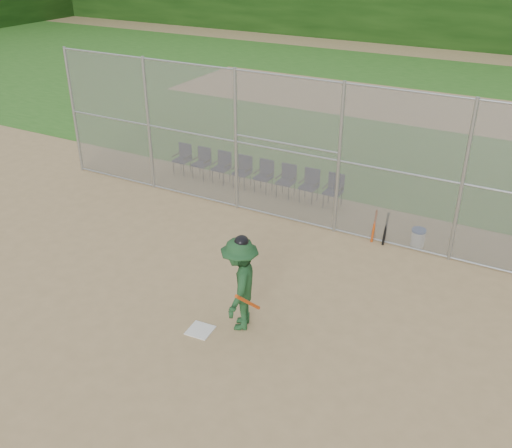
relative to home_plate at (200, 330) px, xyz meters
The scene contains 16 objects.
ground 0.35m from the home_plate, 132.58° to the left, with size 100.00×100.00×0.00m, color tan.
grass_strip 18.26m from the home_plate, 90.75° to the left, with size 100.00×100.00×0.00m, color #2B621D.
dirt_patch_far 18.26m from the home_plate, 90.75° to the left, with size 24.00×24.00×0.00m, color tan.
backstop_fence 5.65m from the home_plate, 92.59° to the left, with size 16.09×0.09×4.00m.
home_plate is the anchor object (origin of this frame).
batter_at_plate 1.29m from the home_plate, 41.54° to the left, with size 1.09×1.45×2.08m.
water_cooler 6.27m from the home_plate, 62.33° to the left, with size 0.36×0.36×0.46m.
spare_bats 5.64m from the home_plate, 69.32° to the left, with size 0.36×0.29×0.84m.
chair_0 8.40m from the home_plate, 127.74° to the left, with size 0.54×0.52×0.96m, color black, non-canonical shape.
chair_1 7.96m from the home_plate, 123.43° to the left, with size 0.54×0.52×0.96m, color black, non-canonical shape.
chair_2 7.57m from the home_plate, 118.65° to the left, with size 0.54×0.52×0.96m, color black, non-canonical shape.
chair_3 7.24m from the home_plate, 113.39° to the left, with size 0.54×0.52×0.96m, color black, non-canonical shape.
chair_4 6.98m from the home_plate, 107.69° to the left, with size 0.54×0.52×0.96m, color black, non-canonical shape.
chair_5 6.79m from the home_plate, 101.59° to the left, with size 0.54×0.52×0.96m, color black, non-canonical shape.
chair_6 6.68m from the home_plate, 95.22° to the left, with size 0.54×0.52×0.96m, color black, non-canonical shape.
chair_7 6.65m from the home_plate, 88.72° to the left, with size 0.54×0.52×0.96m, color black, non-canonical shape.
Camera 1 is at (5.63, -7.74, 7.19)m, focal length 40.00 mm.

